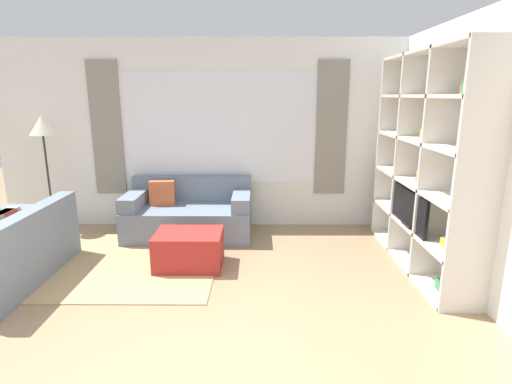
# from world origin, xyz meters

# --- Properties ---
(ground_plane) EXTENTS (16.00, 16.00, 0.00)m
(ground_plane) POSITION_xyz_m (0.00, 0.00, 0.00)
(ground_plane) COLOR #9E7F5B
(wall_back) EXTENTS (6.46, 0.11, 2.70)m
(wall_back) POSITION_xyz_m (0.00, 3.14, 1.36)
(wall_back) COLOR white
(wall_back) RESTS_ON ground_plane
(wall_right) EXTENTS (0.07, 4.31, 2.70)m
(wall_right) POSITION_xyz_m (2.66, 1.55, 1.35)
(wall_right) COLOR white
(wall_right) RESTS_ON ground_plane
(area_rug) EXTENTS (2.28, 1.94, 0.01)m
(area_rug) POSITION_xyz_m (-1.06, 1.66, 0.01)
(area_rug) COLOR tan
(area_rug) RESTS_ON ground_plane
(shelving_unit) EXTENTS (0.43, 2.24, 2.39)m
(shelving_unit) POSITION_xyz_m (2.45, 1.67, 1.18)
(shelving_unit) COLOR silver
(shelving_unit) RESTS_ON ground_plane
(couch_main) EXTENTS (1.70, 0.90, 0.78)m
(couch_main) POSITION_xyz_m (-0.40, 2.65, 0.30)
(couch_main) COLOR slate
(couch_main) RESTS_ON ground_plane
(couch_side) EXTENTS (0.90, 1.71, 0.78)m
(couch_side) POSITION_xyz_m (-2.07, 1.17, 0.30)
(couch_side) COLOR slate
(couch_side) RESTS_ON ground_plane
(ottoman) EXTENTS (0.75, 0.57, 0.41)m
(ottoman) POSITION_xyz_m (-0.22, 1.58, 0.20)
(ottoman) COLOR #A82823
(ottoman) RESTS_ON ground_plane
(floor_lamp) EXTENTS (0.34, 0.34, 1.64)m
(floor_lamp) POSITION_xyz_m (-2.41, 2.83, 1.41)
(floor_lamp) COLOR black
(floor_lamp) RESTS_ON ground_plane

